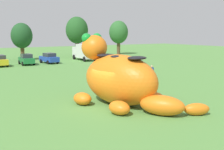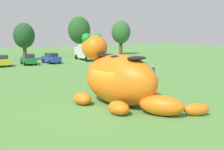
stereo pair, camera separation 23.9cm
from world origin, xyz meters
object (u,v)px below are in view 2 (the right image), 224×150
object	(u,v)px
car_blue	(51,58)
box_truck	(86,52)
car_green	(29,59)
spectator_mid_field	(153,74)
giant_inflatable_creature	(120,79)
car_yellow	(1,61)

from	to	relation	value
car_blue	box_truck	distance (m)	7.39
car_blue	box_truck	xyz separation A→B (m)	(7.21, 1.43, 0.74)
box_truck	car_green	bearing A→B (deg)	-172.35
car_green	spectator_mid_field	bearing A→B (deg)	-73.00
car_blue	spectator_mid_field	world-z (taller)	car_blue
box_truck	giant_inflatable_creature	bearing A→B (deg)	-112.02
car_yellow	car_green	distance (m)	4.08
car_blue	box_truck	bearing A→B (deg)	11.25
giant_inflatable_creature	car_green	xyz separation A→B (m)	(0.98, 28.03, -0.97)
spectator_mid_field	car_blue	bearing A→B (deg)	97.86
box_truck	car_blue	bearing A→B (deg)	-168.75
car_blue	spectator_mid_field	distance (m)	22.55
spectator_mid_field	giant_inflatable_creature	bearing A→B (deg)	-143.72
car_green	spectator_mid_field	world-z (taller)	car_green
giant_inflatable_creature	box_truck	xyz separation A→B (m)	(11.93, 29.50, -0.23)
box_truck	spectator_mid_field	bearing A→B (deg)	-99.85
car_yellow	car_blue	bearing A→B (deg)	0.76
spectator_mid_field	car_green	bearing A→B (deg)	107.00
car_yellow	box_truck	distance (m)	15.13
car_green	box_truck	xyz separation A→B (m)	(10.95, 1.47, 0.74)
giant_inflatable_creature	car_yellow	distance (m)	28.15
car_blue	giant_inflatable_creature	bearing A→B (deg)	-99.55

